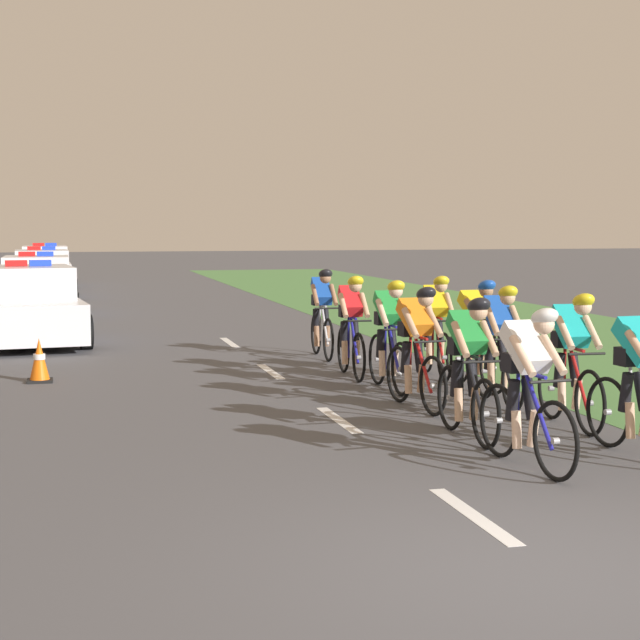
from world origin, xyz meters
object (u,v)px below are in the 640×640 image
at_px(cyclist_third, 468,366).
at_px(cyclist_eleventh, 322,312).
at_px(police_car_third, 42,276).
at_px(cyclist_lead, 528,385).
at_px(cyclist_ninth, 351,325).
at_px(cyclist_tenth, 436,325).
at_px(police_car_nearest, 29,308).
at_px(cyclist_seventh, 389,333).
at_px(cyclist_fourth, 571,358).
at_px(police_car_second, 37,288).
at_px(police_car_furthest, 45,268).
at_px(cyclist_eighth, 476,333).
at_px(cyclist_sixth, 499,343).
at_px(cyclist_fifth, 416,346).
at_px(traffic_cone_mid, 39,361).

bearing_deg(cyclist_third, cyclist_eleventh, 88.84).
bearing_deg(police_car_third, cyclist_lead, -78.73).
bearing_deg(cyclist_eleventh, cyclist_ninth, -93.35).
bearing_deg(cyclist_tenth, police_car_nearest, 134.92).
bearing_deg(cyclist_seventh, cyclist_fourth, -68.24).
relative_size(cyclist_tenth, police_car_nearest, 0.38).
relative_size(cyclist_ninth, police_car_second, 0.39).
height_order(cyclist_third, cyclist_seventh, same).
distance_m(cyclist_ninth, police_car_furthest, 24.54).
xyz_separation_m(cyclist_fourth, cyclist_ninth, (-1.35, 4.18, 0.00)).
height_order(cyclist_eighth, police_car_nearest, police_car_nearest).
distance_m(cyclist_sixth, police_car_furthest, 27.41).
xyz_separation_m(cyclist_lead, cyclist_sixth, (1.13, 3.13, 0.00)).
height_order(cyclist_seventh, police_car_second, police_car_second).
relative_size(cyclist_fourth, cyclist_tenth, 1.00).
height_order(cyclist_third, cyclist_eighth, same).
relative_size(police_car_nearest, police_car_second, 1.03).
xyz_separation_m(cyclist_fifth, cyclist_ninth, (-0.06, 2.68, 0.00)).
height_order(cyclist_tenth, traffic_cone_mid, cyclist_tenth).
bearing_deg(cyclist_third, cyclist_tenth, 73.72).
bearing_deg(cyclist_tenth, cyclist_fifth, -115.91).
xyz_separation_m(cyclist_third, cyclist_tenth, (1.22, 4.19, 0.00)).
height_order(cyclist_lead, police_car_third, police_car_third).
relative_size(cyclist_seventh, police_car_nearest, 0.38).
xyz_separation_m(cyclist_fifth, police_car_third, (-4.83, 20.89, -0.11)).
xyz_separation_m(cyclist_fourth, police_car_nearest, (-6.12, 9.88, -0.11)).
bearing_deg(cyclist_ninth, cyclist_fifth, -88.71).
xyz_separation_m(cyclist_third, cyclist_ninth, (0.00, 4.49, 0.00)).
bearing_deg(cyclist_tenth, cyclist_fourth, -88.01).
height_order(cyclist_tenth, police_car_second, police_car_second).
bearing_deg(cyclist_eighth, police_car_third, 107.31).
relative_size(cyclist_fifth, cyclist_tenth, 1.00).
height_order(cyclist_eleventh, police_car_second, police_car_second).
bearing_deg(traffic_cone_mid, cyclist_eleventh, 18.76).
bearing_deg(police_car_furthest, cyclist_tenth, -76.20).
distance_m(cyclist_eleventh, police_car_third, 16.70).
distance_m(cyclist_fifth, cyclist_ninth, 2.68).
height_order(cyclist_fifth, police_car_second, police_car_second).
distance_m(cyclist_lead, cyclist_sixth, 3.33).
bearing_deg(police_car_furthest, police_car_third, -90.00).
height_order(cyclist_eighth, police_car_second, police_car_second).
bearing_deg(cyclist_eighth, police_car_nearest, 130.56).
xyz_separation_m(cyclist_fourth, cyclist_eleventh, (-1.22, 6.43, 0.00)).
xyz_separation_m(cyclist_eighth, cyclist_ninth, (-1.37, 1.47, 0.00)).
bearing_deg(cyclist_lead, cyclist_ninth, 90.25).
height_order(cyclist_sixth, cyclist_seventh, same).
bearing_deg(cyclist_fifth, cyclist_lead, -90.64).
height_order(cyclist_ninth, police_car_furthest, police_car_furthest).
xyz_separation_m(cyclist_seventh, cyclist_eleventh, (-0.05, 3.50, 0.00)).
distance_m(cyclist_eleventh, traffic_cone_mid, 4.89).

